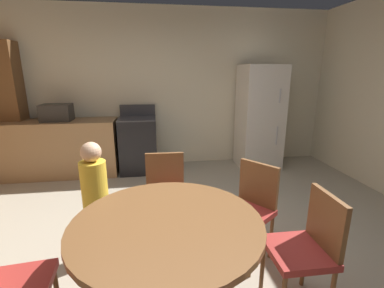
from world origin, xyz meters
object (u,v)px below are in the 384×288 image
at_px(microwave, 57,113).
at_px(chair_east, 308,244).
at_px(oven_range, 139,144).
at_px(dining_table, 168,243).
at_px(chair_northeast, 250,205).
at_px(refrigerator, 259,117).
at_px(person_child, 96,199).
at_px(chair_north, 165,192).

relative_size(microwave, chair_east, 0.51).
relative_size(oven_range, microwave, 2.50).
bearing_deg(oven_range, dining_table, -83.71).
xyz_separation_m(microwave, chair_northeast, (2.32, -2.37, -0.53)).
bearing_deg(microwave, oven_range, 0.17).
xyz_separation_m(refrigerator, chair_east, (-0.80, -2.92, -0.38)).
xyz_separation_m(oven_range, person_child, (-0.26, -2.21, 0.11)).
distance_m(chair_east, chair_north, 1.34).
height_order(microwave, person_child, microwave).
bearing_deg(dining_table, refrigerator, 58.80).
distance_m(refrigerator, chair_east, 3.05).
relative_size(oven_range, person_child, 1.01).
xyz_separation_m(microwave, person_child, (0.97, -2.21, -0.45)).
distance_m(refrigerator, chair_north, 2.63).
bearing_deg(chair_northeast, dining_table, 0.00).
bearing_deg(person_child, chair_northeast, 44.93).
relative_size(refrigerator, chair_northeast, 2.02).
xyz_separation_m(oven_range, microwave, (-1.23, -0.00, 0.56)).
distance_m(chair_east, chair_northeast, 0.62).
bearing_deg(refrigerator, microwave, 179.13).
bearing_deg(dining_table, chair_northeast, 37.16).
xyz_separation_m(refrigerator, person_child, (-2.34, -2.16, -0.30)).
xyz_separation_m(microwave, dining_table, (1.56, -2.95, -0.43)).
relative_size(refrigerator, dining_table, 1.48).
distance_m(oven_range, refrigerator, 2.13).
xyz_separation_m(refrigerator, chair_north, (-1.73, -1.94, -0.38)).
height_order(oven_range, chair_east, oven_range).
bearing_deg(microwave, dining_table, -62.21).
height_order(microwave, chair_northeast, microwave).
bearing_deg(chair_northeast, chair_east, 71.04).
relative_size(oven_range, dining_table, 0.92).
bearing_deg(chair_north, microwave, -139.65).
height_order(chair_east, person_child, person_child).
bearing_deg(chair_north, person_child, -68.92).
bearing_deg(person_child, chair_east, 25.77).
distance_m(chair_northeast, person_child, 1.36).
height_order(chair_east, chair_northeast, same).
bearing_deg(refrigerator, oven_range, 178.52).
relative_size(microwave, dining_table, 0.37).
height_order(chair_north, chair_northeast, same).
height_order(refrigerator, chair_east, refrigerator).
bearing_deg(dining_table, chair_east, -0.75).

